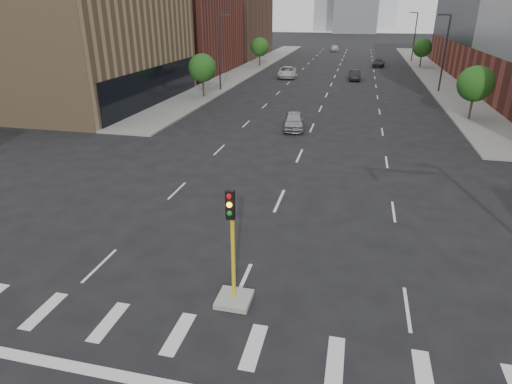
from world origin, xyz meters
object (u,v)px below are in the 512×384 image
(median_traffic_signal, at_px, (233,279))
(car_mid_right, at_px, (355,75))
(car_far_left, at_px, (287,72))
(car_distant, at_px, (335,48))
(car_near_left, at_px, (294,121))
(car_deep_right, at_px, (379,63))

(median_traffic_signal, distance_m, car_mid_right, 53.97)
(car_far_left, relative_size, car_distant, 1.25)
(car_near_left, distance_m, car_mid_right, 30.00)
(car_near_left, distance_m, car_distant, 75.24)
(car_mid_right, relative_size, car_far_left, 0.77)
(car_mid_right, height_order, car_far_left, car_far_left)
(median_traffic_signal, xyz_separation_m, car_deep_right, (6.88, 70.97, -0.28))
(median_traffic_signal, bearing_deg, car_near_left, 93.59)
(car_mid_right, bearing_deg, car_near_left, -102.61)
(median_traffic_signal, height_order, car_deep_right, median_traffic_signal)
(car_deep_right, relative_size, car_distant, 1.04)
(median_traffic_signal, xyz_separation_m, car_far_left, (-7.05, 54.10, -0.18))
(median_traffic_signal, bearing_deg, car_mid_right, 86.82)
(car_far_left, bearing_deg, car_mid_right, -7.93)
(car_near_left, relative_size, car_deep_right, 0.90)
(median_traffic_signal, bearing_deg, car_far_left, 97.42)
(car_deep_right, xyz_separation_m, car_distant, (-9.59, 28.49, 0.09))
(car_mid_right, bearing_deg, car_distant, 93.17)
(car_near_left, height_order, car_far_left, car_far_left)
(car_mid_right, xyz_separation_m, car_far_left, (-10.04, 0.21, 0.07))
(car_far_left, height_order, car_distant, car_far_left)
(car_near_left, height_order, car_mid_right, car_near_left)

